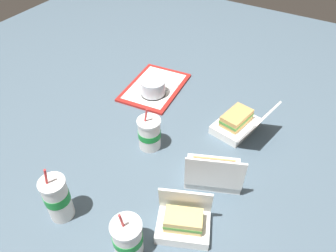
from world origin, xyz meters
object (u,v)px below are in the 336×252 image
object	(u,v)px
clamshell_sandwich_corner	(183,222)
soda_cup_center	(128,237)
food_tray	(155,87)
clamshell_sandwich_back	(238,123)
plastic_fork	(170,89)
soda_cup_front	(149,133)
soda_cup_corner	(57,198)
cake_container	(153,88)
ketchup_cup	(154,78)
clamshell_hotdog_right	(213,172)

from	to	relation	value
clamshell_sandwich_corner	soda_cup_center	size ratio (longest dim) A/B	1.05
food_tray	clamshell_sandwich_back	distance (m)	0.50
clamshell_sandwich_corner	soda_cup_center	world-z (taller)	soda_cup_center
plastic_fork	soda_cup_center	size ratio (longest dim) A/B	0.55
clamshell_sandwich_back	soda_cup_front	distance (m)	0.40
soda_cup_corner	soda_cup_front	distance (m)	0.45
clamshell_sandwich_back	soda_cup_center	xyz separation A→B (m)	(0.71, -0.09, 0.03)
clamshell_sandwich_back	clamshell_sandwich_corner	bearing A→B (deg)	2.98
plastic_fork	soda_cup_front	size ratio (longest dim) A/B	0.54
clamshell_sandwich_back	soda_cup_center	size ratio (longest dim) A/B	1.22
food_tray	clamshell_sandwich_corner	xyz separation A→B (m)	(0.64, 0.52, 0.04)
plastic_fork	soda_cup_corner	distance (m)	0.82
plastic_fork	soda_cup_corner	world-z (taller)	soda_cup_corner
plastic_fork	soda_cup_front	distance (m)	0.40
food_tray	soda_cup_center	xyz separation A→B (m)	(0.79, 0.40, 0.06)
cake_container	clamshell_sandwich_back	world-z (taller)	clamshell_sandwich_back
cake_container	clamshell_sandwich_back	bearing A→B (deg)	86.86
plastic_fork	ketchup_cup	bearing A→B (deg)	-87.56
ketchup_cup	clamshell_sandwich_back	bearing A→B (deg)	75.81
clamshell_hotdog_right	plastic_fork	bearing A→B (deg)	-133.45
clamshell_sandwich_back	clamshell_hotdog_right	size ratio (longest dim) A/B	0.96
cake_container	clamshell_sandwich_back	distance (m)	0.46
cake_container	clamshell_sandwich_corner	size ratio (longest dim) A/B	0.60
clamshell_sandwich_back	soda_cup_corner	xyz separation A→B (m)	(0.72, -0.36, 0.05)
clamshell_sandwich_corner	ketchup_cup	bearing A→B (deg)	-141.30
clamshell_sandwich_corner	clamshell_hotdog_right	bearing A→B (deg)	-178.48
food_tray	cake_container	xyz separation A→B (m)	(0.06, 0.03, 0.04)
ketchup_cup	soda_cup_center	world-z (taller)	soda_cup_center
clamshell_hotdog_right	food_tray	bearing A→B (deg)	-127.51
cake_container	plastic_fork	world-z (taller)	cake_container
soda_cup_corner	soda_cup_front	size ratio (longest dim) A/B	1.18
soda_cup_center	soda_cup_front	size ratio (longest dim) A/B	0.99
ketchup_cup	clamshell_hotdog_right	size ratio (longest dim) A/B	0.16
food_tray	clamshell_sandwich_back	bearing A→B (deg)	80.13
food_tray	soda_cup_corner	world-z (taller)	soda_cup_corner
ketchup_cup	soda_cup_corner	distance (m)	0.87
ketchup_cup	soda_cup_corner	world-z (taller)	soda_cup_corner
clamshell_hotdog_right	soda_cup_front	size ratio (longest dim) A/B	1.26
ketchup_cup	plastic_fork	distance (m)	0.12
food_tray	clamshell_sandwich_corner	world-z (taller)	clamshell_sandwich_corner
soda_cup_corner	clamshell_hotdog_right	bearing A→B (deg)	136.75
plastic_fork	clamshell_sandwich_back	bearing A→B (deg)	94.41
soda_cup_corner	soda_cup_center	size ratio (longest dim) A/B	1.19
soda_cup_center	food_tray	bearing A→B (deg)	-152.96
cake_container	plastic_fork	xyz separation A→B (m)	(-0.07, 0.05, -0.03)
soda_cup_corner	soda_cup_center	xyz separation A→B (m)	(-0.01, 0.28, -0.02)
soda_cup_front	clamshell_hotdog_right	bearing A→B (deg)	84.68
clamshell_hotdog_right	soda_cup_corner	distance (m)	0.57
ketchup_cup	plastic_fork	world-z (taller)	ketchup_cup
food_tray	clamshell_sandwich_back	xyz separation A→B (m)	(0.09, 0.49, 0.04)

